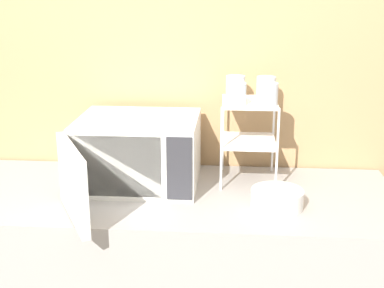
% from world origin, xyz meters
% --- Properties ---
extents(wall_back, '(8.00, 0.06, 2.60)m').
position_xyz_m(wall_back, '(0.00, 0.73, 1.30)').
color(wall_back, tan).
rests_on(wall_back, ground_plane).
extents(microwave, '(0.51, 0.75, 0.28)m').
position_xyz_m(microwave, '(-0.11, 0.42, 1.07)').
color(microwave, silver).
rests_on(microwave, counter).
extents(dish_rack, '(0.23, 0.25, 0.34)m').
position_xyz_m(dish_rack, '(0.35, 0.51, 1.17)').
color(dish_rack, white).
rests_on(dish_rack, counter).
extents(glass_front_left, '(0.08, 0.08, 0.09)m').
position_xyz_m(glass_front_left, '(0.30, 0.43, 1.31)').
color(glass_front_left, silver).
rests_on(glass_front_left, dish_rack).
extents(glass_back_right, '(0.08, 0.08, 0.09)m').
position_xyz_m(glass_back_right, '(0.42, 0.59, 1.31)').
color(glass_back_right, silver).
rests_on(glass_back_right, dish_rack).
extents(glass_front_right, '(0.08, 0.08, 0.09)m').
position_xyz_m(glass_front_right, '(0.42, 0.44, 1.31)').
color(glass_front_right, silver).
rests_on(glass_front_right, dish_rack).
extents(glass_back_left, '(0.08, 0.08, 0.09)m').
position_xyz_m(glass_back_left, '(0.29, 0.59, 1.31)').
color(glass_back_left, silver).
rests_on(glass_back_left, dish_rack).
extents(bowl, '(0.20, 0.20, 0.07)m').
position_xyz_m(bowl, '(0.46, 0.23, 0.96)').
color(bowl, silver).
rests_on(bowl, counter).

